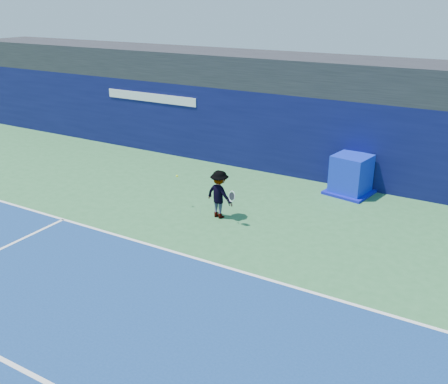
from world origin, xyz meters
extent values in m
plane|color=#316E3C|center=(0.00, 0.00, 0.00)|extent=(80.00, 80.00, 0.00)
cube|color=white|center=(0.00, 3.00, 0.01)|extent=(24.00, 0.10, 0.01)
cube|color=white|center=(0.00, -2.00, 0.01)|extent=(24.00, 0.10, 0.01)
cube|color=black|center=(0.00, 11.50, 3.60)|extent=(36.00, 3.00, 1.20)
cube|color=#0B0E3D|center=(0.00, 10.50, 1.50)|extent=(36.00, 1.00, 3.00)
cube|color=white|center=(-7.00, 9.99, 2.35)|extent=(4.50, 0.04, 0.35)
cube|color=#0D21BC|center=(1.78, 9.47, 0.67)|extent=(1.30, 1.30, 1.34)
cube|color=#0B0EA7|center=(1.78, 9.47, 0.04)|extent=(1.62, 1.62, 0.09)
imported|color=white|center=(-1.04, 5.54, 0.74)|extent=(1.05, 0.74, 1.48)
cylinder|color=black|center=(-0.59, 5.29, 0.65)|extent=(0.07, 0.13, 0.23)
torus|color=silver|center=(-0.45, 5.24, 0.90)|extent=(0.27, 0.15, 0.27)
cylinder|color=black|center=(-0.45, 5.24, 0.90)|extent=(0.23, 0.12, 0.22)
sphere|color=#BBD818|center=(-2.59, 5.56, 1.04)|extent=(0.07, 0.07, 0.07)
camera|label=1|loc=(6.04, -6.37, 6.25)|focal=40.00mm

